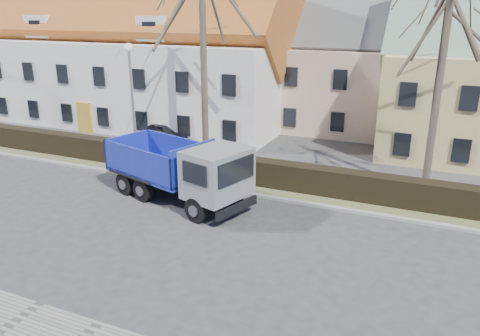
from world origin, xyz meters
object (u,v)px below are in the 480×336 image
at_px(dump_truck, 173,168).
at_px(parked_car_a, 165,132).
at_px(cart_frame, 124,173).
at_px(streetlight, 133,103).

height_order(dump_truck, parked_car_a, dump_truck).
bearing_deg(parked_car_a, dump_truck, -132.51).
distance_m(dump_truck, parked_car_a, 10.21).
bearing_deg(cart_frame, streetlight, 113.38).
bearing_deg(dump_truck, streetlight, 157.15).
xyz_separation_m(streetlight, parked_car_a, (-0.65, 4.20, -2.75)).
relative_size(cart_frame, parked_car_a, 0.17).
bearing_deg(streetlight, dump_truck, -39.29).
bearing_deg(parked_car_a, cart_frame, -152.04).
bearing_deg(cart_frame, dump_truck, -18.57).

